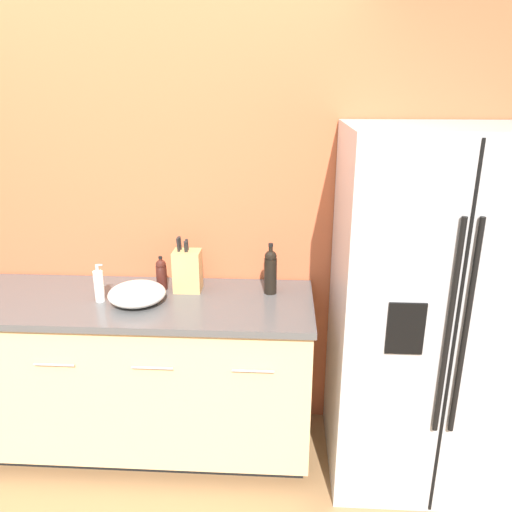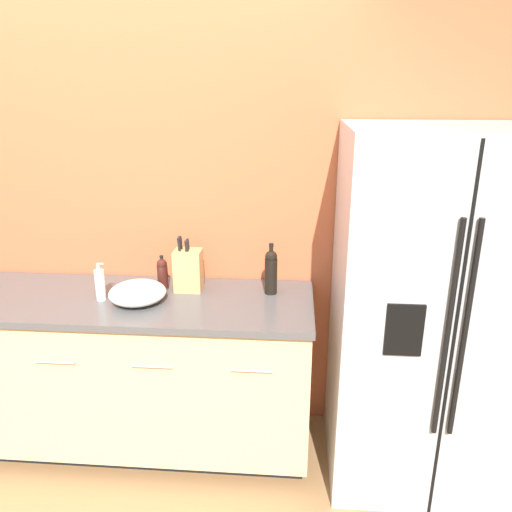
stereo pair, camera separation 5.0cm
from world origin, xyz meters
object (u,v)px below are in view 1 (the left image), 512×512
at_px(soap_dispenser, 99,286).
at_px(mixing_bowl, 137,294).
at_px(oil_bottle, 161,274).
at_px(refrigerator, 430,312).
at_px(knife_block, 187,270).
at_px(wine_bottle, 270,271).

xyz_separation_m(soap_dispenser, mixing_bowl, (0.20, -0.01, -0.03)).
distance_m(oil_bottle, mixing_bowl, 0.21).
bearing_deg(soap_dispenser, mixing_bowl, -4.15).
bearing_deg(refrigerator, knife_block, 171.89).
height_order(refrigerator, knife_block, refrigerator).
distance_m(knife_block, oil_bottle, 0.15).
relative_size(refrigerator, mixing_bowl, 6.22).
relative_size(oil_bottle, mixing_bowl, 0.65).
bearing_deg(refrigerator, soap_dispenser, 179.60).
distance_m(knife_block, mixing_bowl, 0.30).
height_order(oil_bottle, mixing_bowl, oil_bottle).
distance_m(knife_block, wine_bottle, 0.45).
xyz_separation_m(refrigerator, oil_bottle, (-1.40, 0.19, 0.10)).
distance_m(knife_block, soap_dispenser, 0.46).
distance_m(refrigerator, oil_bottle, 1.42).
relative_size(refrigerator, oil_bottle, 9.58).
height_order(wine_bottle, soap_dispenser, wine_bottle).
distance_m(soap_dispenser, oil_bottle, 0.33).
height_order(soap_dispenser, oil_bottle, soap_dispenser).
height_order(knife_block, oil_bottle, knife_block).
xyz_separation_m(refrigerator, soap_dispenser, (-1.68, 0.01, 0.10)).
bearing_deg(knife_block, refrigerator, -8.11).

